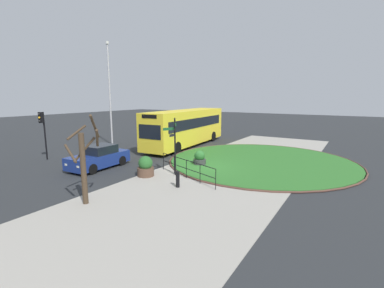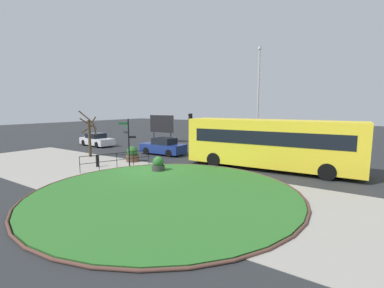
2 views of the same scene
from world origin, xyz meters
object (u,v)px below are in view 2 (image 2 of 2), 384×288
Objects in this scene: signpost_directional at (128,139)px; lamppost_tall at (258,97)px; street_tree_bare at (90,134)px; billboard_left at (162,124)px; bus_yellow at (270,143)px; planter_near_signpost at (158,165)px; car_far_lane at (97,140)px; car_near_lane at (163,147)px; traffic_light_near at (191,122)px; bollard_foreground at (97,161)px; planter_kerbside at (132,155)px.

lamppost_tall is (5.19, 11.11, 3.07)m from signpost_directional.
billboard_left is at bearing 98.38° from street_tree_bare.
planter_near_signpost is at bearing 36.22° from bus_yellow.
car_far_lane is 17.50m from lamppost_tall.
signpost_directional reaches higher than bus_yellow.
traffic_light_near is (-0.61, 5.18, 1.90)m from car_near_lane.
bollard_foreground is 0.20× the size of car_far_lane.
planter_near_signpost is (9.97, -12.05, -1.66)m from billboard_left.
lamppost_tall is at bearing -140.16° from car_near_lane.
bollard_foreground is 11.20m from car_far_lane.
bus_yellow reaches higher than car_far_lane.
bus_yellow is 9.84m from car_near_lane.
traffic_light_near is 9.30m from planter_kerbside.
planter_kerbside is (6.11, -10.65, -1.57)m from billboard_left.
car_near_lane reaches higher than planter_near_signpost.
bus_yellow is 14.62m from street_tree_bare.
street_tree_bare is at bearing 53.60° from traffic_light_near.
planter_kerbside is (-9.61, -3.42, -1.25)m from bus_yellow.
bollard_foreground is 6.61m from car_near_lane.
signpost_directional is 5.56m from street_tree_bare.
signpost_directional is at bearing -51.91° from planter_kerbside.
street_tree_bare is at bearing 172.06° from signpost_directional.
car_near_lane is at bearing 92.35° from planter_kerbside.
bus_yellow reaches higher than planter_near_signpost.
car_near_lane is 6.62m from planter_near_signpost.
bollard_foreground is 0.09× the size of lamppost_tall.
car_far_lane is (-9.00, 6.66, 0.18)m from bollard_foreground.
car_far_lane is 10.43m from traffic_light_near.
planter_kerbside is at bearing 160.08° from planter_near_signpost.
traffic_light_near reaches higher than bollard_foreground.
car_far_lane is 3.67× the size of planter_kerbside.
planter_kerbside is at bearing 7.22° from street_tree_bare.
signpost_directional is at bearing -61.93° from billboard_left.
bollard_foreground is at bearing -163.52° from planter_near_signpost.
traffic_light_near reaches higher than bus_yellow.
signpost_directional is at bearing -115.05° from lamppost_tall.
billboard_left is (-5.95, 6.80, 1.43)m from car_near_lane.
signpost_directional is at bearing 178.64° from planter_near_signpost.
bus_yellow reaches higher than planter_kerbside.
planter_near_signpost is 0.26× the size of street_tree_bare.
planter_near_signpost is at bearing 16.48° from bollard_foreground.
lamppost_tall reaches higher than signpost_directional.
car_far_lane is 0.46× the size of lamppost_tall.
signpost_directional is 2.23m from planter_kerbside.
signpost_directional is 0.97× the size of traffic_light_near.
bollard_foreground is 14.55m from billboard_left.
street_tree_bare is (5.19, -4.49, 1.30)m from car_far_lane.
lamppost_tall reaches higher than bus_yellow.
planter_kerbside is at bearing 15.81° from bus_yellow.
car_near_lane is at bearing 85.78° from bollard_foreground.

